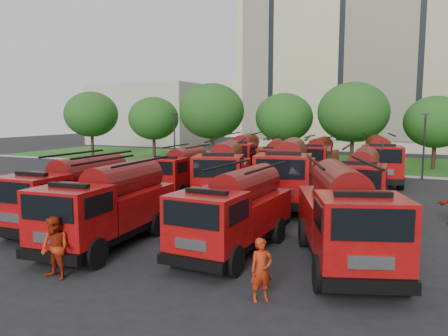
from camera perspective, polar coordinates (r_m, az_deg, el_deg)
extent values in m
plane|color=black|center=(23.16, -5.95, -5.57)|extent=(140.00, 140.00, 0.00)
cube|color=#174D14|center=(47.30, 9.57, 0.90)|extent=(70.00, 16.00, 0.12)
cube|color=gray|center=(39.52, 6.79, -0.23)|extent=(70.00, 0.30, 0.14)
cube|color=#C3B491|center=(68.73, 15.93, 13.02)|extent=(30.00, 14.00, 25.00)
cube|color=black|center=(61.74, 15.06, 13.75)|extent=(28.00, 0.15, 22.00)
cube|color=#A29E90|center=(75.80, -9.64, 6.92)|extent=(18.00, 12.00, 10.00)
cylinder|color=#382314|center=(54.62, -16.80, 2.83)|extent=(0.36, 0.36, 2.62)
ellipsoid|color=#154212|center=(54.49, -16.94, 6.73)|extent=(6.30, 6.30, 5.36)
cylinder|color=#382314|center=(50.71, -9.11, 2.60)|extent=(0.36, 0.36, 2.38)
ellipsoid|color=#154212|center=(50.57, -9.18, 6.41)|extent=(5.71, 5.71, 4.86)
cylinder|color=#382314|center=(45.56, -1.59, 2.46)|extent=(0.36, 0.36, 2.80)
ellipsoid|color=#154212|center=(45.41, -1.61, 7.45)|extent=(6.72, 6.72, 5.71)
cylinder|color=#382314|center=(45.51, 7.78, 2.17)|extent=(0.36, 0.36, 2.45)
ellipsoid|color=#154212|center=(45.35, 7.85, 6.54)|extent=(5.88, 5.88, 5.00)
cylinder|color=#382314|center=(42.68, 16.34, 1.82)|extent=(0.36, 0.36, 2.73)
ellipsoid|color=#154212|center=(42.52, 16.52, 7.01)|extent=(6.55, 6.55, 5.57)
cylinder|color=#382314|center=(43.44, 25.69, 1.19)|extent=(0.36, 0.36, 2.27)
ellipsoid|color=#154212|center=(43.27, 25.92, 5.43)|extent=(5.46, 5.46, 4.64)
cylinder|color=black|center=(42.58, -6.48, 3.58)|extent=(0.14, 0.14, 5.00)
cube|color=black|center=(42.50, -6.53, 7.01)|extent=(0.60, 0.25, 0.12)
cylinder|color=black|center=(37.02, 24.65, 2.47)|extent=(0.14, 0.14, 5.00)
cube|color=black|center=(36.93, 24.85, 6.41)|extent=(0.60, 0.25, 0.12)
cube|color=black|center=(20.76, -18.92, -5.63)|extent=(2.24, 6.72, 0.29)
cube|color=black|center=(18.46, -26.02, -7.69)|extent=(2.40, 0.25, 0.34)
cube|color=maroon|center=(18.94, -23.69, -3.72)|extent=(2.36, 2.12, 1.87)
cube|color=black|center=(18.17, -26.22, -2.91)|extent=(2.01, 0.06, 0.82)
cube|color=maroon|center=(21.40, -17.12, -3.10)|extent=(2.37, 4.42, 1.25)
cylinder|color=#570909|center=(21.25, -17.22, -0.40)|extent=(1.46, 4.04, 1.44)
cylinder|color=black|center=(19.86, -26.13, -6.83)|extent=(0.34, 1.06, 1.05)
cylinder|color=black|center=(18.29, -21.55, -7.76)|extent=(0.34, 1.06, 1.05)
cylinder|color=black|center=(22.76, -18.09, -4.75)|extent=(0.34, 1.06, 1.05)
cylinder|color=black|center=(21.40, -13.60, -5.34)|extent=(0.34, 1.06, 1.05)
cube|color=black|center=(17.65, -14.61, -7.71)|extent=(2.59, 6.78, 0.29)
cube|color=black|center=(15.11, -21.96, -10.70)|extent=(2.39, 0.38, 0.33)
cube|color=maroon|center=(15.62, -19.47, -5.77)|extent=(2.46, 2.23, 1.86)
cube|color=black|center=(14.75, -22.16, -4.93)|extent=(2.00, 0.17, 0.81)
cube|color=maroon|center=(18.32, -12.84, -4.67)|extent=(2.59, 4.51, 1.24)
cylinder|color=#570909|center=(18.15, -12.92, -1.54)|extent=(1.67, 4.08, 1.43)
cylinder|color=black|center=(16.47, -22.73, -9.45)|extent=(0.40, 1.07, 1.05)
cylinder|color=black|center=(15.12, -16.48, -10.65)|extent=(0.40, 1.07, 1.05)
cylinder|color=black|center=(19.64, -14.43, -6.49)|extent=(0.40, 1.07, 1.05)
cylinder|color=black|center=(18.53, -8.77, -7.16)|extent=(0.40, 1.07, 1.05)
cube|color=black|center=(16.34, 1.51, -8.76)|extent=(2.46, 6.53, 0.28)
cube|color=black|center=(13.60, -4.41, -12.27)|extent=(2.30, 0.36, 0.32)
cube|color=maroon|center=(14.17, -2.25, -6.92)|extent=(2.35, 2.14, 1.79)
cube|color=black|center=(13.21, -4.41, -6.13)|extent=(1.93, 0.15, 0.78)
cube|color=maroon|center=(17.05, 2.95, -5.55)|extent=(2.48, 4.34, 1.19)
cylinder|color=#570909|center=(16.86, 2.97, -2.32)|extent=(1.59, 3.92, 1.38)
cylinder|color=black|center=(14.85, -6.22, -10.81)|extent=(0.38, 1.02, 1.01)
cylinder|color=black|center=(13.88, 1.31, -12.06)|extent=(0.38, 1.02, 1.01)
cylinder|color=black|center=(18.24, 0.68, -7.37)|extent=(0.38, 1.02, 1.01)
cylinder|color=black|center=(17.45, 6.99, -8.09)|extent=(0.38, 1.02, 1.01)
cube|color=black|center=(15.61, 15.37, -9.57)|extent=(4.43, 7.37, 0.30)
cube|color=black|center=(12.35, 18.56, -14.44)|extent=(2.45, 1.04, 0.35)
cube|color=maroon|center=(13.05, 17.53, -7.80)|extent=(3.03, 2.87, 1.95)
cube|color=black|center=(11.89, 18.83, -7.07)|extent=(2.00, 0.72, 0.85)
cube|color=maroon|center=(16.45, 14.74, -5.81)|extent=(3.80, 5.14, 1.30)
cylinder|color=#570909|center=(16.26, 14.86, -2.16)|extent=(2.77, 4.46, 1.50)
cylinder|color=black|center=(13.02, 12.46, -13.33)|extent=(0.69, 1.15, 1.10)
cylinder|color=black|center=(13.53, 22.40, -12.91)|extent=(0.69, 1.15, 1.10)
cylinder|color=black|center=(17.18, 10.41, -8.24)|extent=(0.69, 1.15, 1.10)
cylinder|color=black|center=(17.57, 17.97, -8.13)|extent=(0.69, 1.15, 1.10)
cube|color=black|center=(28.31, -5.60, -2.07)|extent=(2.41, 6.31, 0.27)
cube|color=black|center=(25.56, -8.61, -3.20)|extent=(2.22, 0.36, 0.31)
cube|color=maroon|center=(26.29, -7.60, -0.61)|extent=(2.28, 2.08, 1.73)
cube|color=black|center=(25.37, -8.64, 0.00)|extent=(1.86, 0.16, 0.75)
cube|color=maroon|center=(29.08, -4.79, -0.41)|extent=(2.41, 4.19, 1.15)
cylinder|color=#570909|center=(28.98, -4.81, 1.44)|extent=(1.55, 3.79, 1.33)
cylinder|color=black|center=(26.78, -9.67, -2.85)|extent=(0.37, 0.99, 0.97)
cylinder|color=black|center=(25.85, -5.73, -3.14)|extent=(0.37, 0.99, 0.97)
cylinder|color=black|center=(30.18, -6.05, -1.68)|extent=(0.37, 0.99, 0.97)
cylinder|color=black|center=(29.36, -2.47, -1.89)|extent=(0.37, 0.99, 0.97)
cube|color=black|center=(25.83, 0.05, -2.69)|extent=(4.23, 7.64, 0.31)
cube|color=black|center=(22.26, -1.24, -4.41)|extent=(2.57, 0.94, 0.36)
cube|color=maroon|center=(23.21, -0.78, -0.88)|extent=(3.06, 2.88, 2.02)
cube|color=black|center=(22.01, -1.24, -0.09)|extent=(2.12, 0.63, 0.88)
cube|color=maroon|center=(26.82, 0.38, -0.53)|extent=(3.72, 5.28, 1.35)
cylinder|color=#570909|center=(26.70, 0.39, 1.81)|extent=(2.66, 4.62, 1.56)
cylinder|color=black|center=(23.43, -3.75, -3.98)|extent=(0.65, 1.20, 1.14)
cylinder|color=black|center=(23.07, 2.09, -4.14)|extent=(0.65, 1.20, 1.14)
cylinder|color=black|center=(27.85, -1.86, -2.20)|extent=(0.65, 1.20, 1.14)
cylinder|color=black|center=(27.55, 3.04, -2.31)|extent=(0.65, 1.20, 1.14)
cube|color=black|center=(24.91, 8.32, -3.03)|extent=(3.76, 8.03, 0.33)
cube|color=black|center=(21.10, 7.27, -5.00)|extent=(2.77, 0.72, 0.39)
cube|color=maroon|center=(22.11, 7.70, -1.04)|extent=(3.06, 2.84, 2.15)
cube|color=black|center=(20.83, 7.36, -0.15)|extent=(2.30, 0.43, 0.94)
cube|color=maroon|center=(25.97, 8.61, -0.65)|extent=(3.49, 5.45, 1.43)
cylinder|color=#570909|center=(25.84, 8.66, 1.92)|extent=(2.39, 4.84, 1.66)
cylinder|color=black|center=(22.30, 4.33, -4.45)|extent=(0.58, 1.26, 1.21)
cylinder|color=black|center=(22.03, 10.88, -4.70)|extent=(0.58, 1.26, 1.21)
cylinder|color=black|center=(27.02, 6.04, -2.44)|extent=(0.58, 1.26, 1.21)
cylinder|color=black|center=(26.80, 11.43, -2.62)|extent=(0.58, 1.26, 1.21)
cube|color=black|center=(23.88, 17.48, -3.91)|extent=(2.50, 6.98, 0.30)
cube|color=black|center=(20.47, 16.78, -5.82)|extent=(2.47, 0.33, 0.35)
cube|color=maroon|center=(21.36, 17.14, -2.13)|extent=(2.49, 2.25, 1.93)
cube|color=black|center=(20.21, 16.95, -1.36)|extent=(2.07, 0.12, 0.84)
cube|color=maroon|center=(24.82, 17.72, -1.66)|extent=(2.57, 4.62, 1.28)
cylinder|color=#570909|center=(24.69, 17.81, 0.75)|extent=(1.62, 4.19, 1.48)
cylinder|color=black|center=(21.50, 13.96, -5.25)|extent=(0.38, 1.10, 1.09)
cylinder|color=black|center=(21.34, 20.04, -5.56)|extent=(0.38, 1.10, 1.09)
cylinder|color=black|center=(25.73, 15.22, -3.28)|extent=(0.38, 1.10, 1.09)
cylinder|color=black|center=(25.60, 20.28, -3.52)|extent=(0.38, 1.10, 1.09)
cube|color=black|center=(35.79, 2.47, 0.03)|extent=(3.47, 7.53, 0.31)
cube|color=black|center=(32.23, 1.12, -0.84)|extent=(2.60, 0.65, 0.36)
cube|color=maroon|center=(33.24, 1.59, 1.51)|extent=(2.86, 2.64, 2.02)
cube|color=black|center=(32.08, 1.14, 2.15)|extent=(2.16, 0.38, 0.88)
cube|color=maroon|center=(36.81, 2.85, 1.52)|extent=(3.24, 5.10, 1.35)
cylinder|color=#570909|center=(36.72, 2.86, 3.23)|extent=(2.20, 4.54, 1.55)
cylinder|color=black|center=(33.47, -0.48, -0.63)|extent=(0.53, 1.18, 1.14)
cylinder|color=black|center=(32.95, 3.53, -0.77)|extent=(0.53, 1.18, 1.14)
cylinder|color=black|center=(37.86, 1.29, 0.26)|extent=(0.53, 1.18, 1.14)
cylinder|color=black|center=(37.40, 4.85, 0.15)|extent=(0.53, 1.18, 1.14)
cube|color=black|center=(34.45, 6.69, -0.41)|extent=(3.54, 6.81, 0.28)
cube|color=black|center=(31.20, 6.31, -1.26)|extent=(2.31, 0.75, 0.32)
cube|color=maroon|center=(32.12, 6.47, 0.93)|extent=(2.67, 2.50, 1.81)
cube|color=black|center=(31.04, 6.35, 1.50)|extent=(1.91, 0.48, 0.79)
cube|color=maroon|center=(35.37, 6.81, 1.00)|extent=(3.17, 4.67, 1.21)
cylinder|color=#570909|center=(35.28, 6.83, 2.59)|extent=(2.23, 4.11, 1.39)
cylinder|color=black|center=(32.16, 4.52, -1.08)|extent=(0.55, 1.07, 1.02)
cylinder|color=black|center=(32.02, 8.32, -1.17)|extent=(0.55, 1.07, 1.02)
cylinder|color=black|center=(36.19, 5.17, -0.18)|extent=(0.55, 1.07, 1.02)
cylinder|color=black|center=(36.07, 8.55, -0.25)|extent=(0.55, 1.07, 1.02)
cube|color=black|center=(35.41, 12.11, -0.27)|extent=(2.31, 6.83, 0.29)
cube|color=black|center=(32.05, 10.97, -1.08)|extent=(2.43, 0.27, 0.34)
cube|color=maroon|center=(33.01, 11.42, 1.14)|extent=(2.41, 2.17, 1.90)
cube|color=black|center=(31.90, 11.05, 1.74)|extent=(2.04, 0.07, 0.83)
cube|color=maroon|center=(36.37, 12.45, 1.15)|extent=(2.43, 4.50, 1.26)
cylinder|color=#570909|center=(36.28, 12.50, 2.77)|extent=(1.50, 4.10, 1.46)
cylinder|color=black|center=(33.19, 9.41, -0.85)|extent=(0.35, 1.07, 1.07)
cylinder|color=black|center=(32.76, 13.22, -1.05)|extent=(0.35, 1.07, 1.07)
cylinder|color=black|center=(37.34, 10.91, -0.01)|extent=(0.35, 1.07, 1.07)
cylinder|color=black|center=(36.96, 14.31, -0.18)|extent=(0.35, 1.07, 1.07)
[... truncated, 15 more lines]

